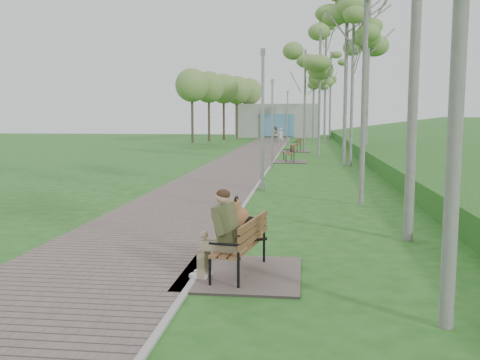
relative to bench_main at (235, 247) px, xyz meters
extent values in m
plane|color=#1E5418|center=(-0.61, 6.20, -0.48)|extent=(120.00, 120.00, 0.00)
cube|color=#61544E|center=(-2.36, 27.70, -0.46)|extent=(3.50, 67.00, 0.04)
cube|color=#999993|center=(-0.61, 27.70, -0.46)|extent=(0.10, 67.00, 0.05)
cube|color=#41802F|center=(11.39, 26.20, -0.48)|extent=(14.00, 70.00, 1.60)
cube|color=#9E9E99|center=(-2.11, 57.20, 1.52)|extent=(10.00, 5.00, 4.00)
cube|color=#518EB6|center=(-2.11, 54.60, 1.02)|extent=(4.00, 0.20, 2.60)
cube|color=#61544E|center=(0.10, 0.05, -0.46)|extent=(1.96, 2.18, 0.04)
cube|color=brown|center=(0.05, 0.05, 0.01)|extent=(0.78, 1.69, 0.04)
cube|color=brown|center=(0.31, 0.01, 0.30)|extent=(0.34, 1.61, 0.36)
cube|color=#61544E|center=(0.28, 21.86, -0.46)|extent=(1.91, 2.12, 0.04)
cube|color=brown|center=(0.23, 21.86, 0.00)|extent=(0.67, 1.64, 0.04)
cube|color=brown|center=(0.48, 21.89, 0.28)|extent=(0.24, 1.59, 0.35)
cube|color=#61544E|center=(0.53, 30.88, -0.46)|extent=(2.01, 2.23, 0.04)
cube|color=brown|center=(0.48, 30.88, 0.02)|extent=(0.74, 1.73, 0.04)
cube|color=brown|center=(0.74, 30.84, 0.32)|extent=(0.29, 1.66, 0.37)
cylinder|color=#95989D|center=(-0.35, 10.21, -0.34)|extent=(0.19, 0.19, 0.29)
cylinder|color=#95989D|center=(-0.35, 10.21, 1.89)|extent=(0.11, 0.11, 4.75)
cylinder|color=#95989D|center=(-0.35, 10.21, 4.32)|extent=(0.17, 0.17, 0.24)
cylinder|color=#95989D|center=(-0.53, 18.71, -0.35)|extent=(0.17, 0.17, 0.26)
cylinder|color=#95989D|center=(-0.53, 18.71, 1.66)|extent=(0.10, 0.10, 4.29)
cylinder|color=#95989D|center=(-0.53, 18.71, 3.85)|extent=(0.15, 0.15, 0.21)
cylinder|color=#95989D|center=(-0.47, 41.02, -0.34)|extent=(0.19, 0.19, 0.28)
cylinder|color=#95989D|center=(-0.47, 41.02, 1.87)|extent=(0.11, 0.11, 4.70)
cylinder|color=#95989D|center=(-0.47, 41.02, 4.27)|extent=(0.17, 0.17, 0.24)
imported|color=beige|center=(-1.03, 39.42, 0.29)|extent=(0.63, 0.48, 1.54)
imported|color=gray|center=(-1.71, 43.78, 0.32)|extent=(0.82, 0.66, 1.61)
cylinder|color=silver|center=(2.90, -1.84, 3.04)|extent=(0.17, 0.17, 7.04)
cylinder|color=silver|center=(2.79, 7.35, 3.45)|extent=(0.18, 0.18, 7.87)
cylinder|color=silver|center=(3.50, 19.67, 4.04)|extent=(0.18, 0.18, 9.04)
ellipsoid|color=#719548|center=(3.50, 19.67, 6.93)|extent=(2.54, 2.54, 3.98)
cylinder|color=silver|center=(3.18, 19.82, 3.93)|extent=(0.17, 0.17, 8.82)
ellipsoid|color=#719548|center=(3.18, 19.82, 6.75)|extent=(2.47, 2.47, 3.88)
cylinder|color=silver|center=(2.02, 26.06, 3.52)|extent=(0.18, 0.18, 8.01)
ellipsoid|color=#719548|center=(2.02, 26.06, 6.09)|extent=(2.56, 2.56, 3.53)
cylinder|color=silver|center=(4.82, 24.84, 4.58)|extent=(0.21, 0.21, 10.13)
ellipsoid|color=#719548|center=(4.82, 24.84, 7.83)|extent=(2.98, 2.98, 4.46)
cylinder|color=silver|center=(1.11, 30.93, 3.17)|extent=(0.17, 0.17, 7.31)
ellipsoid|color=#719548|center=(1.11, 30.93, 5.52)|extent=(2.41, 2.41, 3.22)
cylinder|color=silver|center=(2.97, 42.44, 5.09)|extent=(0.21, 0.21, 11.15)
ellipsoid|color=#719548|center=(2.97, 42.44, 8.66)|extent=(2.97, 2.97, 4.91)
cylinder|color=silver|center=(1.90, 42.31, 3.52)|extent=(0.18, 0.18, 8.00)
ellipsoid|color=#719548|center=(1.90, 42.31, 6.08)|extent=(2.58, 2.58, 3.52)
cylinder|color=silver|center=(3.84, 50.75, 4.24)|extent=(0.20, 0.20, 9.45)
ellipsoid|color=#719548|center=(3.84, 50.75, 7.27)|extent=(2.84, 2.84, 4.16)
camera|label=1|loc=(1.11, -8.50, 2.15)|focal=40.00mm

